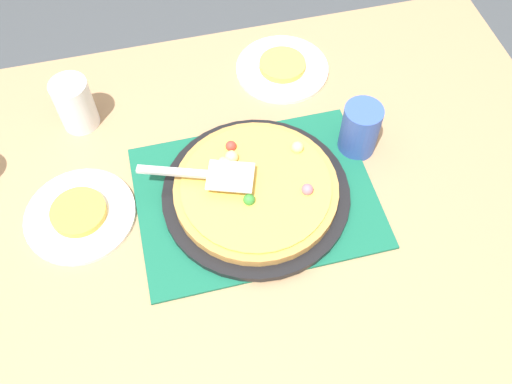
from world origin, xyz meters
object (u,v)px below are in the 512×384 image
object	(u,v)px
plate_near_left	(282,69)
served_slice_left	(282,65)
cup_far	(75,104)
pizza	(256,188)
pizza_server	(206,174)
pizza_pan	(256,194)
cup_near	(360,129)
served_slice_right	(78,212)
plate_far_right	(80,215)

from	to	relation	value
plate_near_left	served_slice_left	world-z (taller)	served_slice_left
served_slice_left	cup_far	size ratio (longest dim) A/B	0.92
plate_near_left	cup_far	size ratio (longest dim) A/B	1.83
pizza	pizza_server	distance (m)	0.10
pizza_pan	cup_near	bearing A→B (deg)	-162.90
cup_far	served_slice_right	bearing A→B (deg)	85.19
plate_far_right	served_slice_right	size ratio (longest dim) A/B	2.00
plate_far_right	plate_near_left	bearing A→B (deg)	-149.33
pizza_pan	pizza_server	size ratio (longest dim) A/B	1.64
pizza	cup_far	xyz separation A→B (m)	(0.33, -0.28, 0.03)
plate_far_right	cup_near	xyz separation A→B (m)	(-0.59, -0.03, 0.06)
plate_far_right	pizza_server	bearing A→B (deg)	178.41
plate_near_left	pizza_server	world-z (taller)	pizza_server
served_slice_right	pizza_pan	bearing A→B (deg)	173.58
pizza_pan	served_slice_right	xyz separation A→B (m)	(0.35, -0.04, 0.01)
pizza_pan	plate_near_left	distance (m)	0.37
plate_near_left	cup_far	xyz separation A→B (m)	(0.48, 0.05, 0.06)
served_slice_right	pizza_server	distance (m)	0.26
pizza	pizza_pan	bearing A→B (deg)	83.13
served_slice_right	pizza_server	world-z (taller)	pizza_server
pizza_pan	served_slice_left	bearing A→B (deg)	-113.69
plate_far_right	pizza_server	size ratio (longest dim) A/B	0.95
pizza	plate_near_left	distance (m)	0.37
pizza_server	cup_near	bearing A→B (deg)	-172.86
pizza_pan	pizza	world-z (taller)	pizza
pizza_pan	plate_far_right	size ratio (longest dim) A/B	1.73
pizza	plate_far_right	distance (m)	0.35
served_slice_left	pizza_server	bearing A→B (deg)	51.67
plate_far_right	cup_far	bearing A→B (deg)	-94.81
pizza	served_slice_left	size ratio (longest dim) A/B	3.00
pizza_server	pizza	bearing A→B (deg)	161.57
plate_near_left	cup_far	world-z (taller)	cup_far
pizza	plate_near_left	world-z (taller)	pizza
cup_far	pizza_server	distance (m)	0.35
plate_far_right	served_slice_left	size ratio (longest dim) A/B	2.00
pizza	served_slice_right	size ratio (longest dim) A/B	3.00
plate_near_left	cup_near	world-z (taller)	cup_near
pizza	cup_near	size ratio (longest dim) A/B	2.75
pizza_server	plate_far_right	bearing A→B (deg)	-1.59
pizza	cup_far	size ratio (longest dim) A/B	2.75
plate_near_left	cup_near	xyz separation A→B (m)	(-0.09, 0.26, 0.06)
plate_near_left	served_slice_left	bearing A→B (deg)	0.00
plate_near_left	plate_far_right	distance (m)	0.58
pizza_pan	pizza	distance (m)	0.02
pizza	plate_far_right	bearing A→B (deg)	-6.17
plate_near_left	plate_far_right	xyz separation A→B (m)	(0.50, 0.30, 0.00)
pizza_pan	pizza_server	distance (m)	0.11
pizza	pizza_server	bearing A→B (deg)	-18.43
served_slice_right	cup_far	distance (m)	0.25
pizza	cup_near	world-z (taller)	cup_near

